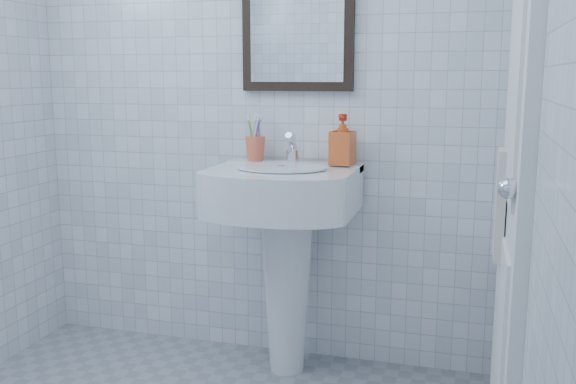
% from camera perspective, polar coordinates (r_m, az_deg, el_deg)
% --- Properties ---
extents(wall_back, '(2.20, 0.02, 2.50)m').
position_cam_1_polar(wall_back, '(2.95, -2.51, 9.18)').
color(wall_back, white).
rests_on(wall_back, ground).
extents(wall_right, '(0.02, 2.40, 2.50)m').
position_cam_1_polar(wall_right, '(1.60, 22.12, 7.54)').
color(wall_right, white).
rests_on(wall_right, ground).
extents(washbasin, '(0.61, 0.45, 0.94)m').
position_cam_1_polar(washbasin, '(2.77, -0.24, -3.85)').
color(washbasin, white).
rests_on(washbasin, ground).
extents(faucet, '(0.06, 0.12, 0.14)m').
position_cam_1_polar(faucet, '(2.81, 0.38, 3.71)').
color(faucet, silver).
rests_on(faucet, washbasin).
extents(toothbrush_cup, '(0.10, 0.10, 0.11)m').
position_cam_1_polar(toothbrush_cup, '(2.88, -2.92, 3.86)').
color(toothbrush_cup, '#E25D3D').
rests_on(toothbrush_cup, washbasin).
extents(soap_dispenser, '(0.11, 0.11, 0.21)m').
position_cam_1_polar(soap_dispenser, '(2.76, 4.87, 4.63)').
color(soap_dispenser, '#C74D13').
rests_on(soap_dispenser, washbasin).
extents(wall_mirror, '(0.50, 0.04, 0.62)m').
position_cam_1_polar(wall_mirror, '(2.88, 0.85, 15.13)').
color(wall_mirror, black).
rests_on(wall_mirror, wall_back).
extents(bathroom_door, '(0.04, 0.80, 2.00)m').
position_cam_1_polar(bathroom_door, '(2.17, 19.70, 1.57)').
color(bathroom_door, white).
rests_on(bathroom_door, ground).
extents(towel_ring, '(0.01, 0.18, 0.18)m').
position_cam_1_polar(towel_ring, '(2.30, 19.08, 3.32)').
color(towel_ring, silver).
rests_on(towel_ring, wall_right).
extents(hand_towel, '(0.03, 0.16, 0.38)m').
position_cam_1_polar(hand_towel, '(2.32, 18.33, -1.06)').
color(hand_towel, beige).
rests_on(hand_towel, towel_ring).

